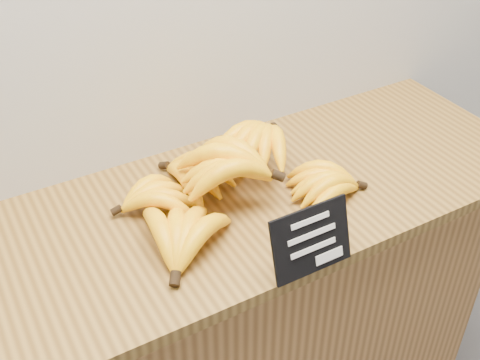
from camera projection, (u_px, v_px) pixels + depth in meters
name	position (u px, v px, depth m)	size (l,w,h in m)	color
counter	(231.00, 341.00, 1.61)	(1.27, 0.50, 0.90)	#9A6731
counter_top	(229.00, 206.00, 1.34)	(1.52, 0.54, 0.03)	brown
chalkboard_sign	(311.00, 240.00, 1.13)	(0.17, 0.01, 0.14)	black
banana_pile	(220.00, 184.00, 1.29)	(0.58, 0.39, 0.13)	#FFBC0A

